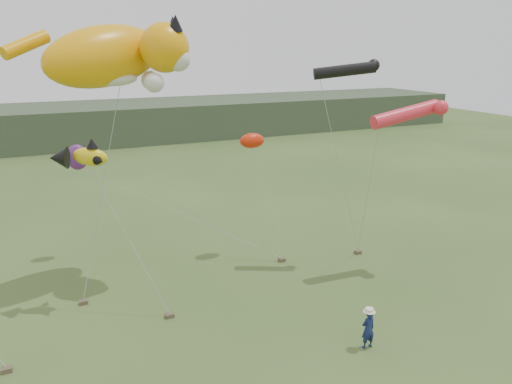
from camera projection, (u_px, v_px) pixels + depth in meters
ground at (297, 350)px, 17.37m from camera, size 120.00×120.00×0.00m
headland at (73, 125)px, 54.58m from camera, size 90.00×13.00×4.00m
festival_attendant at (368, 329)px, 17.33m from camera, size 0.53×0.35×1.43m
sandbag_anchors at (199, 293)px, 21.21m from camera, size 16.44×4.28×0.17m
cat_kite at (118, 55)px, 20.42m from camera, size 7.19×4.45×3.26m
fish_kite at (79, 156)px, 19.02m from camera, size 2.34×1.53×1.15m
tube_kites at (388, 96)px, 22.08m from camera, size 5.06×3.81×2.91m
misc_kites at (155, 150)px, 24.16m from camera, size 9.00×3.80×1.71m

